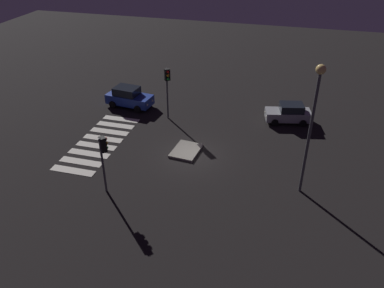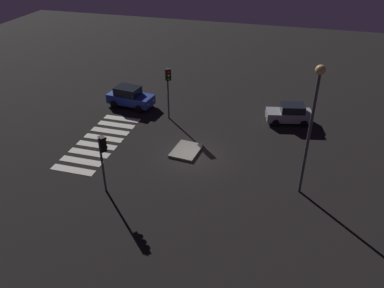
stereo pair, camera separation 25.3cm
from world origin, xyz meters
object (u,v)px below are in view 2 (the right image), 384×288
(car_silver, at_px, (290,114))
(car_blue, at_px, (130,97))
(traffic_island, at_px, (186,151))
(traffic_light_south, at_px, (168,82))
(traffic_light_east, at_px, (103,151))
(street_lamp, at_px, (313,112))

(car_silver, bearing_deg, car_blue, -9.89)
(traffic_island, relative_size, car_blue, 0.61)
(traffic_light_south, bearing_deg, traffic_island, -2.34)
(traffic_island, bearing_deg, traffic_light_east, -31.19)
(street_lamp, bearing_deg, traffic_island, -107.47)
(traffic_island, distance_m, car_blue, 9.55)
(car_silver, height_order, street_lamp, street_lamp)
(car_blue, bearing_deg, street_lamp, -22.66)
(street_lamp, bearing_deg, car_silver, -172.20)
(traffic_island, distance_m, traffic_light_east, 7.36)
(car_blue, bearing_deg, traffic_light_south, -12.14)
(traffic_light_south, bearing_deg, traffic_light_east, -37.17)
(car_silver, xyz_separation_m, traffic_light_south, (2.15, -9.94, 2.61))
(car_silver, bearing_deg, street_lamp, 85.19)
(car_blue, xyz_separation_m, traffic_light_south, (1.48, 4.24, 2.52))
(car_blue, height_order, traffic_light_east, traffic_light_east)
(traffic_light_south, distance_m, traffic_light_east, 10.58)
(traffic_island, xyz_separation_m, traffic_light_east, (5.80, -3.51, 2.87))
(car_silver, relative_size, traffic_light_east, 1.02)
(car_blue, relative_size, traffic_light_east, 1.11)
(car_silver, relative_size, street_lamp, 0.47)
(traffic_light_east, xyz_separation_m, street_lamp, (-3.18, 11.81, 2.69))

